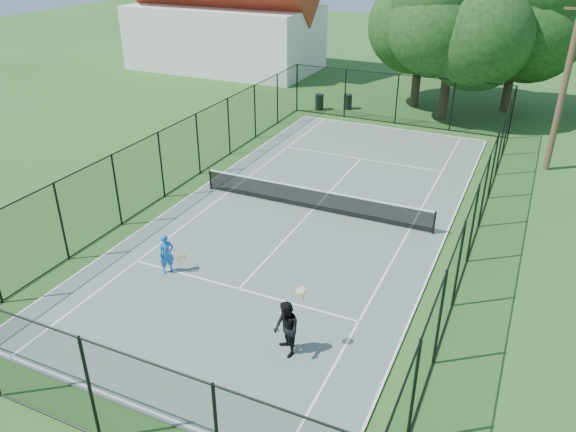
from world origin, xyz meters
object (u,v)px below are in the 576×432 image
at_px(trash_bin_right, 348,102).
at_px(player_black, 286,329).
at_px(tennis_net, 313,198).
at_px(trash_bin_left, 319,102).
at_px(utility_pole, 564,85).
at_px(player_blue, 167,254).

distance_m(trash_bin_right, player_black, 24.18).
bearing_deg(player_black, tennis_net, 107.60).
bearing_deg(trash_bin_left, player_black, -70.39).
xyz_separation_m(tennis_net, utility_pole, (8.67, 9.00, 3.59)).
relative_size(trash_bin_right, player_blue, 0.67).
xyz_separation_m(trash_bin_right, player_blue, (0.94, -21.25, 0.28)).
relative_size(tennis_net, trash_bin_right, 10.51).
height_order(trash_bin_right, player_black, player_black).
distance_m(tennis_net, player_blue, 7.04).
xyz_separation_m(trash_bin_left, trash_bin_right, (1.62, 0.92, -0.02)).
xyz_separation_m(tennis_net, trash_bin_left, (-5.26, 13.83, -0.07)).
distance_m(utility_pole, player_blue, 19.52).
xyz_separation_m(utility_pole, player_blue, (-11.36, -15.50, -3.40)).
bearing_deg(utility_pole, player_black, -108.69).
relative_size(trash_bin_left, player_blue, 0.71).
bearing_deg(utility_pole, trash_bin_left, 160.89).
bearing_deg(tennis_net, trash_bin_right, 103.86).
distance_m(player_blue, player_black, 5.80).
bearing_deg(tennis_net, player_blue, -112.52).
bearing_deg(trash_bin_right, trash_bin_left, -150.36).
height_order(trash_bin_right, player_blue, player_blue).
xyz_separation_m(utility_pole, player_black, (-5.95, -17.58, -3.27)).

